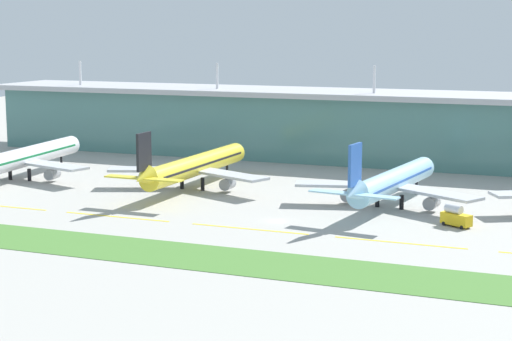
{
  "coord_description": "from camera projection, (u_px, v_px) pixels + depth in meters",
  "views": [
    {
      "loc": [
        67.19,
        -182.34,
        43.99
      ],
      "look_at": [
        -15.56,
        26.01,
        7.0
      ],
      "focal_mm": 60.03,
      "sensor_mm": 36.0,
      "label": 1
    }
  ],
  "objects": [
    {
      "name": "taxiway_stripe_centre",
      "position": [
        249.0,
        229.0,
        190.89
      ],
      "size": [
        28.0,
        0.7,
        0.04
      ],
      "primitive_type": "cube",
      "color": "yellow",
      "rests_on": "ground"
    },
    {
      "name": "taxiway_stripe_mid_west",
      "position": [
        117.0,
        217.0,
        203.27
      ],
      "size": [
        28.0,
        0.7,
        0.04
      ],
      "primitive_type": "cube",
      "color": "yellow",
      "rests_on": "ground"
    },
    {
      "name": "airliner_nearest",
      "position": [
        22.0,
        158.0,
        253.0
      ],
      "size": [
        48.56,
        69.04,
        18.9
      ],
      "color": "silver",
      "rests_on": "ground"
    },
    {
      "name": "taxiway_stripe_mid_east",
      "position": [
        400.0,
        243.0,
        178.51
      ],
      "size": [
        28.0,
        0.7,
        0.04
      ],
      "primitive_type": "cube",
      "color": "yellow",
      "rests_on": "ground"
    },
    {
      "name": "airliner_near_middle",
      "position": [
        194.0,
        166.0,
        238.19
      ],
      "size": [
        48.8,
        64.89,
        18.9
      ],
      "color": "yellow",
      "rests_on": "ground"
    },
    {
      "name": "airliner_far_middle",
      "position": [
        392.0,
        182.0,
        213.59
      ],
      "size": [
        48.41,
        58.55,
        18.9
      ],
      "color": "#9ED1EA",
      "rests_on": "ground"
    },
    {
      "name": "grass_verge",
      "position": [
        213.0,
        258.0,
        166.15
      ],
      "size": [
        300.0,
        18.0,
        0.1
      ],
      "primitive_type": "cube",
      "color": "#477A33",
      "rests_on": "ground"
    },
    {
      "name": "fuel_truck",
      "position": [
        456.0,
        217.0,
        192.99
      ],
      "size": [
        7.55,
        5.78,
        4.95
      ],
      "color": "gold",
      "rests_on": "ground"
    },
    {
      "name": "ground_plane",
      "position": [
        277.0,
        221.0,
        198.83
      ],
      "size": [
        600.0,
        600.0,
        0.0
      ],
      "primitive_type": "plane",
      "color": "#A8A59E"
    },
    {
      "name": "terminal_building",
      "position": [
        377.0,
        127.0,
        285.53
      ],
      "size": [
        288.0,
        34.0,
        32.55
      ],
      "color": "slate",
      "rests_on": "ground"
    },
    {
      "name": "taxiway_stripe_west",
      "position": [
        0.0,
        206.0,
        215.66
      ],
      "size": [
        28.0,
        0.7,
        0.04
      ],
      "primitive_type": "cube",
      "color": "yellow",
      "rests_on": "ground"
    }
  ]
}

